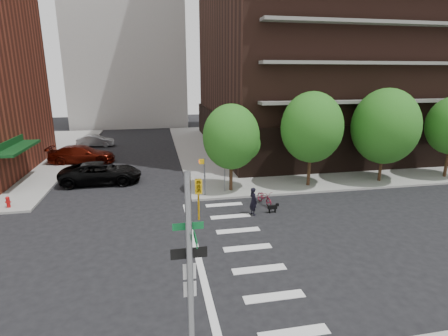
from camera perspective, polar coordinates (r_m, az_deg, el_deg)
ground at (r=17.22m, az=-6.13°, el=-13.74°), size 120.00×120.00×0.00m
sidewalk_ne at (r=44.97m, az=17.91°, el=3.79°), size 39.00×33.00×0.15m
crosswalk at (r=17.50m, az=1.28°, el=-13.12°), size 3.85×13.00×0.01m
tree_a at (r=24.49m, az=1.17°, el=5.10°), size 4.00×4.00×5.90m
tree_b at (r=26.33m, az=14.13°, el=6.45°), size 4.50×4.50×6.65m
tree_c at (r=29.39m, az=24.84°, el=6.18°), size 5.00×5.00×6.80m
traffic_signal at (r=9.42m, az=-5.24°, el=-21.22°), size 0.90×0.75×6.00m
pedestrian_signal at (r=24.11m, az=-2.47°, el=-0.40°), size 2.18×0.67×2.60m
fire_hydrant at (r=25.88m, az=-31.80°, el=-4.65°), size 0.24×0.24×0.73m
parked_car_black at (r=28.82m, az=-19.42°, el=-0.77°), size 2.91×6.13×1.69m
parked_car_maroon at (r=36.03m, az=-22.17°, el=2.06°), size 2.56×6.06×1.74m
parked_car_silver at (r=44.01m, az=-20.23°, el=4.18°), size 1.50×4.20×1.38m
scooter at (r=23.12m, az=6.62°, el=-4.78°), size 0.98×1.88×0.94m
dog_walker at (r=21.23m, az=4.81°, el=-5.42°), size 0.73×0.58×1.73m
dog at (r=21.84m, az=8.01°, el=-6.33°), size 0.68×0.19×0.58m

